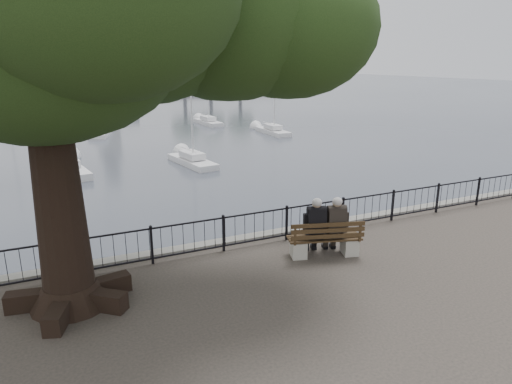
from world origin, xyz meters
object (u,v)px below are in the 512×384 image
person_left (314,228)px  lion_monument (105,93)px  bench (325,243)px  person_right (334,227)px

person_left → lion_monument: (0.85, 48.71, 0.62)m
bench → person_left: bearing=140.6°
bench → person_right: bearing=5.5°
person_left → lion_monument: size_ratio=0.18×
person_left → lion_monument: bearing=89.0°
bench → person_left: 0.50m
bench → person_left: (-0.23, 0.19, 0.40)m
lion_monument → person_right: bearing=-90.4°
person_left → lion_monument: lion_monument is taller
bench → lion_monument: 48.92m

